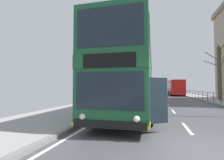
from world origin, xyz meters
name	(u,v)px	position (x,y,z in m)	size (l,w,h in m)	color
ground	(176,149)	(-0.72, 0.00, 0.04)	(15.80, 140.00, 0.20)	#47474C
double_decker_bus_main	(131,76)	(-2.66, 6.13, 2.36)	(3.26, 11.53, 4.51)	#19512D
background_bus_far_lane	(176,87)	(3.03, 31.63, 1.67)	(2.69, 9.35, 3.05)	red
pedestrian_railing_far_kerb	(213,96)	(4.45, 13.87, 0.82)	(0.05, 34.27, 1.00)	#2D3338
bare_tree_far_00	(219,72)	(6.23, 17.42, 3.47)	(2.76, 2.64, 7.59)	brown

